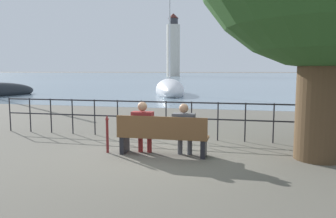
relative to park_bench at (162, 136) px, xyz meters
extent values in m
plane|color=#605B51|center=(0.00, 0.07, -0.44)|extent=(1000.00, 1000.00, 0.00)
cube|color=slate|center=(0.00, 159.11, -0.44)|extent=(600.00, 300.00, 0.01)
cylinder|color=#4C3823|center=(3.33, 0.46, 0.95)|extent=(1.00, 1.00, 2.78)
cube|color=brown|center=(0.00, 0.07, -0.02)|extent=(2.03, 0.45, 0.05)
cube|color=brown|center=(0.00, -0.14, 0.23)|extent=(2.03, 0.04, 0.45)
cube|color=black|center=(-0.92, 0.07, -0.24)|extent=(0.10, 0.41, 0.40)
cube|color=black|center=(0.92, 0.07, -0.24)|extent=(0.10, 0.41, 0.40)
cylinder|color=maroon|center=(-0.58, 0.22, -0.22)|extent=(0.11, 0.11, 0.45)
cylinder|color=maroon|center=(-0.36, 0.22, -0.22)|extent=(0.11, 0.11, 0.45)
cube|color=maroon|center=(-0.47, 0.13, 0.06)|extent=(0.41, 0.26, 0.14)
cube|color=maroon|center=(-0.47, 0.05, 0.27)|extent=(0.48, 0.24, 0.52)
sphere|color=#A87A5B|center=(-0.47, 0.05, 0.65)|extent=(0.22, 0.22, 0.22)
cylinder|color=#4C4C51|center=(0.36, 0.22, -0.22)|extent=(0.11, 0.11, 0.45)
cylinder|color=#4C4C51|center=(0.58, 0.22, -0.22)|extent=(0.11, 0.11, 0.45)
cube|color=#4C4C51|center=(0.47, 0.13, 0.06)|extent=(0.42, 0.26, 0.14)
cube|color=#4C4C51|center=(0.47, 0.05, 0.26)|extent=(0.49, 0.24, 0.51)
sphere|color=#A87A5B|center=(0.47, 0.05, 0.63)|extent=(0.21, 0.21, 0.21)
cylinder|color=black|center=(-5.41, 1.89, 0.08)|extent=(0.04, 0.04, 1.05)
cylinder|color=black|center=(-4.69, 1.89, 0.08)|extent=(0.04, 0.04, 1.05)
cylinder|color=black|center=(-3.97, 1.89, 0.08)|extent=(0.04, 0.04, 1.05)
cylinder|color=black|center=(-3.25, 1.89, 0.08)|extent=(0.04, 0.04, 1.05)
cylinder|color=black|center=(-2.53, 1.89, 0.08)|extent=(0.04, 0.04, 1.05)
cylinder|color=black|center=(-1.80, 1.89, 0.08)|extent=(0.04, 0.04, 1.05)
cylinder|color=black|center=(-1.08, 1.89, 0.08)|extent=(0.04, 0.04, 1.05)
cylinder|color=black|center=(-0.36, 1.89, 0.08)|extent=(0.04, 0.04, 1.05)
cylinder|color=black|center=(0.36, 1.89, 0.08)|extent=(0.04, 0.04, 1.05)
cylinder|color=black|center=(1.08, 1.89, 0.08)|extent=(0.04, 0.04, 1.05)
cylinder|color=black|center=(1.80, 1.89, 0.08)|extent=(0.04, 0.04, 1.05)
cylinder|color=black|center=(2.53, 1.89, 0.08)|extent=(0.04, 0.04, 1.05)
cylinder|color=black|center=(3.25, 1.89, 0.08)|extent=(0.04, 0.04, 1.05)
cylinder|color=black|center=(3.97, 1.89, 0.08)|extent=(0.04, 0.04, 1.05)
cylinder|color=black|center=(0.00, 1.89, 0.58)|extent=(10.83, 0.04, 0.04)
cylinder|color=black|center=(0.00, 1.89, 0.14)|extent=(10.83, 0.04, 0.04)
cylinder|color=maroon|center=(-1.30, -0.03, -0.05)|extent=(0.06, 0.06, 0.77)
cone|color=maroon|center=(-1.30, -0.03, 0.39)|extent=(0.09, 0.09, 0.11)
ellipsoid|color=white|center=(6.10, 11.03, -0.11)|extent=(2.79, 7.04, 1.67)
cylinder|color=silver|center=(6.10, 11.03, 3.42)|extent=(0.14, 0.14, 6.06)
ellipsoid|color=silver|center=(-4.05, 18.83, -0.08)|extent=(4.40, 8.54, 1.79)
cylinder|color=silver|center=(-4.05, 18.83, 3.89)|extent=(0.14, 0.14, 6.86)
cylinder|color=beige|center=(-21.55, 102.77, 8.17)|extent=(4.47, 4.47, 17.22)
cylinder|color=#2D2D33|center=(-21.55, 102.77, 17.83)|extent=(3.13, 3.13, 2.10)
cone|color=#4C1E19|center=(-21.55, 102.77, 19.72)|extent=(3.58, 3.58, 1.68)
camera|label=1|loc=(1.72, -6.95, 1.45)|focal=35.00mm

